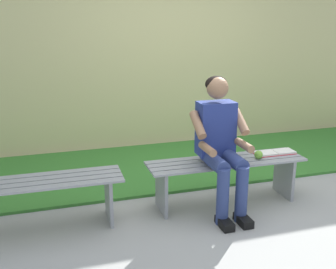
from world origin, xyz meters
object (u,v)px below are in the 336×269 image
at_px(person_seated, 221,140).
at_px(book_open, 275,153).
at_px(bench_far, 29,194).
at_px(bench_near, 226,171).
at_px(apple, 258,155).

bearing_deg(person_seated, book_open, -168.48).
relative_size(bench_far, person_seated, 1.26).
relative_size(bench_near, apple, 18.81).
bearing_deg(bench_far, apple, 178.57).
bearing_deg(bench_near, person_seated, 41.20).
height_order(bench_far, person_seated, person_seated).
xyz_separation_m(bench_far, person_seated, (-1.69, 0.10, 0.35)).
bearing_deg(bench_far, bench_near, 180.00).
relative_size(bench_near, bench_far, 0.98).
bearing_deg(bench_far, book_open, -179.16).
height_order(person_seated, book_open, person_seated).
xyz_separation_m(person_seated, book_open, (-0.66, -0.13, -0.23)).
xyz_separation_m(bench_near, person_seated, (0.11, 0.10, 0.35)).
height_order(bench_near, bench_far, same).
distance_m(person_seated, apple, 0.47).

